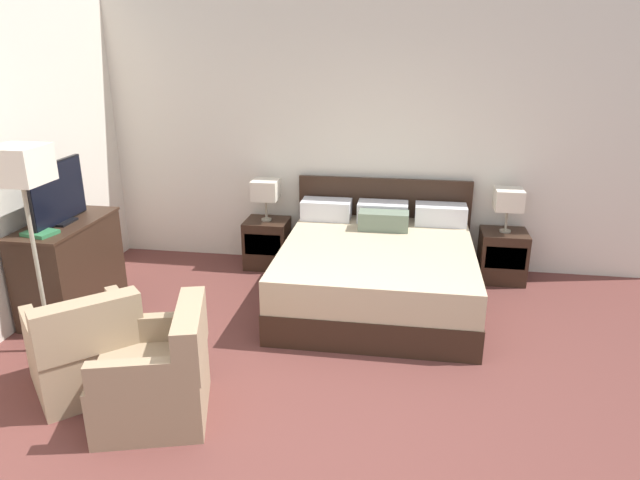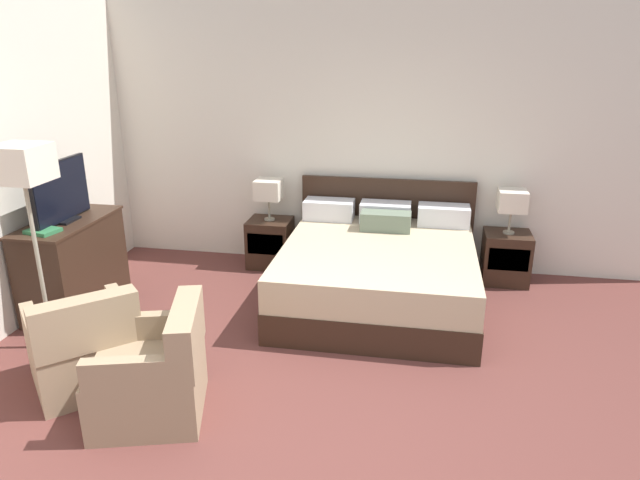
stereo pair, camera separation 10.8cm
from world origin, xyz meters
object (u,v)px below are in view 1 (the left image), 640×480
Objects in this scene: bed at (377,270)px; nightstand_left at (267,243)px; book_red_cover at (40,233)px; armchair_companion at (158,377)px; table_lamp_left at (266,190)px; nightstand_right at (502,256)px; dresser at (70,265)px; table_lamp_right at (509,200)px; armchair_by_window at (86,351)px; tv at (57,194)px; floor_lamp at (22,179)px.

bed is 3.75× the size of nightstand_left.
armchair_companion is (1.42, -1.02, -0.57)m from book_red_cover.
nightstand_right is at bearing -0.03° from table_lamp_left.
bed is 1.83× the size of dresser.
dresser is at bearing -167.13° from bed.
table_lamp_right is at bearing 0.03° from nightstand_left.
book_red_cover is 1.25m from armchair_by_window.
nightstand_left is 2.55m from armchair_by_window.
bed is at bearing -150.52° from nightstand_right.
nightstand_left is at bearing 42.13° from tv.
nightstand_left is 2.54m from table_lamp_right.
bed is 3.04m from floor_lamp.
table_lamp_left is 2.74m from armchair_companion.
book_red_cover is 0.28× the size of armchair_companion.
armchair_companion is at bearing -133.35° from table_lamp_right.
armchair_by_window is at bearing -142.18° from table_lamp_right.
dresser is (-1.49, -1.32, 0.17)m from nightstand_left.
table_lamp_left reaches higher than book_red_cover.
table_lamp_left is at bearing 88.74° from armchair_companion.
dresser reaches higher than nightstand_left.
armchair_companion is at bearing -43.08° from tv.
armchair_by_window is (0.79, -1.13, -0.15)m from dresser.
floor_lamp is at bearing -121.99° from table_lamp_left.
table_lamp_right reaches higher than armchair_companion.
nightstand_right is at bearing 37.81° from armchair_by_window.
bed is 2.93m from book_red_cover.
table_lamp_left is at bearing 180.00° from table_lamp_right.
bed reaches higher than table_lamp_right.
bed is 2.36m from armchair_companion.
dresser is at bearing -161.56° from nightstand_right.
nightstand_left is at bearing 88.74° from armchair_companion.
dresser is (-3.95, -1.32, -0.42)m from table_lamp_right.
nightstand_right is 2.16× the size of book_red_cover.
tv is (-1.48, -1.34, 0.84)m from nightstand_left.
armchair_by_window is at bearing -142.19° from nightstand_right.
nightstand_right is 0.54× the size of armchair_by_window.
armchair_by_window is at bearing -45.38° from book_red_cover.
tv is (0.00, -0.02, 0.67)m from dresser.
tv is at bearing -83.84° from dresser.
floor_lamp reaches higher than table_lamp_right.
floor_lamp is at bearing -151.42° from table_lamp_right.
nightstand_left is 1.00× the size of nightstand_right.
nightstand_right is 4.17m from dresser.
table_lamp_right reaches higher than dresser.
armchair_by_window is at bearing -35.83° from floor_lamp.
floor_lamp is (0.21, -0.38, 0.55)m from book_red_cover.
book_red_cover is (-1.48, -1.66, 0.59)m from nightstand_left.
tv is (-3.95, -1.34, 0.25)m from table_lamp_right.
dresser reaches higher than armchair_companion.
armchair_companion is at bearing -35.61° from book_red_cover.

